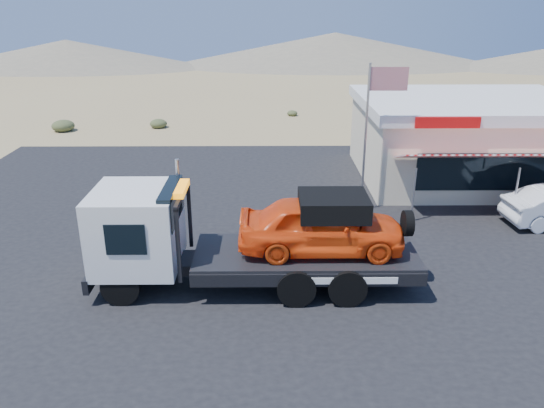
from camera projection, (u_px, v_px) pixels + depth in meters
name	position (u px, v px, depth m)	size (l,w,h in m)	color
ground	(244.00, 260.00, 17.93)	(120.00, 120.00, 0.00)	#987F56
asphalt_lot	(298.00, 225.00, 20.74)	(32.00, 24.00, 0.02)	black
tow_truck	(247.00, 233.00, 15.82)	(9.61, 2.85, 3.21)	black
jerky_store	(467.00, 138.00, 25.68)	(10.40, 9.97, 3.90)	beige
flagpole	(372.00, 122.00, 20.82)	(1.55, 0.10, 6.00)	#99999E
distant_hills	(185.00, 52.00, 68.61)	(126.00, 48.00, 4.20)	#726B59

